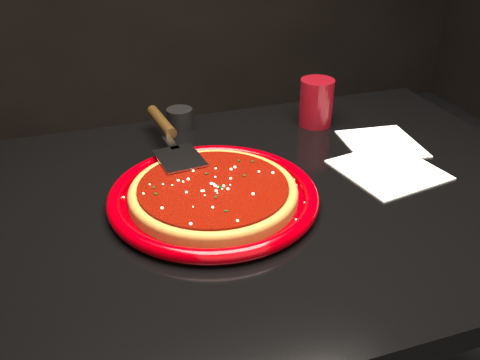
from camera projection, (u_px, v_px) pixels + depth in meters
name	position (u px, v px, depth m)	size (l,w,h in m)	color
table	(247.00, 344.00, 1.16)	(1.20, 0.80, 0.75)	black
plate	(213.00, 196.00, 0.95)	(0.37, 0.37, 0.03)	#7E0004
pizza_crust	(213.00, 194.00, 0.95)	(0.30, 0.30, 0.01)	brown
pizza_crust_rim	(213.00, 191.00, 0.94)	(0.30, 0.30, 0.02)	brown
pizza_sauce	(213.00, 188.00, 0.94)	(0.27, 0.27, 0.01)	#700A02
parmesan_dusting	(213.00, 184.00, 0.94)	(0.26, 0.26, 0.01)	#FCF1C6
basil_flecks	(213.00, 185.00, 0.94)	(0.24, 0.24, 0.00)	black
pizza_server	(171.00, 136.00, 1.09)	(0.10, 0.34, 0.03)	#B2B4B9
cup	(316.00, 102.00, 1.23)	(0.08, 0.08, 0.11)	maroon
napkin_a	(388.00, 170.00, 1.06)	(0.18, 0.18, 0.00)	silver
napkin_b	(382.00, 144.00, 1.16)	(0.15, 0.16, 0.00)	silver
ramekin	(180.00, 118.00, 1.23)	(0.06, 0.06, 0.05)	black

